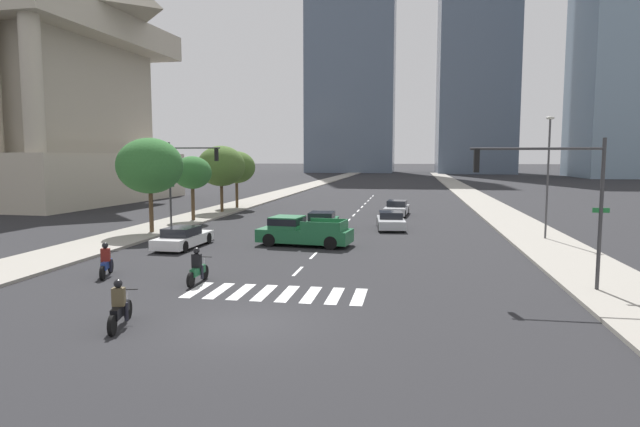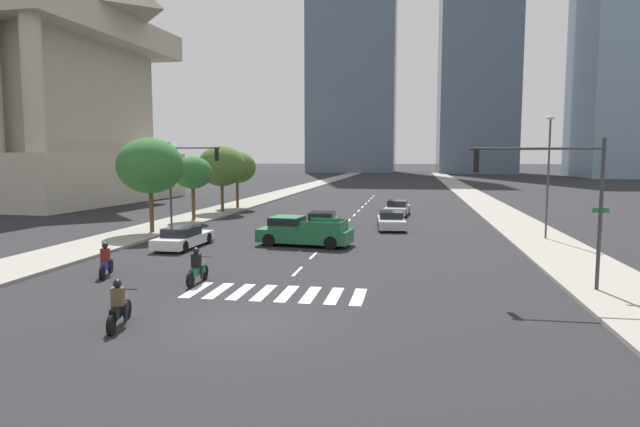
% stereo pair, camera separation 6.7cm
% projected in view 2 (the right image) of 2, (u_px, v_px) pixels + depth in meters
% --- Properties ---
extents(ground_plane, '(800.00, 800.00, 0.00)m').
position_uv_depth(ground_plane, '(244.00, 324.00, 16.62)').
color(ground_plane, '#232326').
extents(sidewalk_east, '(4.00, 260.00, 0.15)m').
position_uv_depth(sidewalk_east, '(509.00, 219.00, 43.86)').
color(sidewalk_east, gray).
rests_on(sidewalk_east, ground).
extents(sidewalk_west, '(4.00, 260.00, 0.15)m').
position_uv_depth(sidewalk_west, '(209.00, 214.00, 48.18)').
color(sidewalk_west, gray).
rests_on(sidewalk_west, ground).
extents(crosswalk_near, '(6.75, 2.49, 0.01)m').
position_uv_depth(crosswalk_near, '(275.00, 293.00, 20.39)').
color(crosswalk_near, silver).
rests_on(crosswalk_near, ground).
extents(lane_divider_center, '(0.14, 50.00, 0.01)m').
position_uv_depth(lane_divider_center, '(354.00, 215.00, 47.84)').
color(lane_divider_center, silver).
rests_on(lane_divider_center, ground).
extents(motorcycle_lead, '(0.85, 2.18, 1.49)m').
position_uv_depth(motorcycle_lead, '(119.00, 308.00, 16.30)').
color(motorcycle_lead, black).
rests_on(motorcycle_lead, ground).
extents(motorcycle_trailing, '(0.95, 2.04, 1.49)m').
position_uv_depth(motorcycle_trailing, '(106.00, 263.00, 23.24)').
color(motorcycle_trailing, black).
rests_on(motorcycle_trailing, ground).
extents(motorcycle_third, '(0.70, 2.07, 1.49)m').
position_uv_depth(motorcycle_third, '(197.00, 269.00, 21.94)').
color(motorcycle_third, black).
rests_on(motorcycle_third, ground).
extents(pickup_truck, '(5.60, 2.72, 1.67)m').
position_uv_depth(pickup_truck, '(300.00, 231.00, 31.39)').
color(pickup_truck, '#1E6038').
rests_on(pickup_truck, ground).
extents(sedan_silver_0, '(2.25, 4.70, 1.22)m').
position_uv_depth(sedan_silver_0, '(391.00, 221.00, 38.65)').
color(sedan_silver_0, '#B7BABF').
rests_on(sedan_silver_0, ground).
extents(sedan_silver_1, '(2.18, 4.81, 1.31)m').
position_uv_depth(sedan_silver_1, '(397.00, 209.00, 47.60)').
color(sedan_silver_1, '#B7BABF').
rests_on(sedan_silver_1, ground).
extents(sedan_green_2, '(2.02, 4.72, 1.34)m').
position_uv_depth(sedan_green_2, '(322.00, 222.00, 37.56)').
color(sedan_green_2, '#1E6038').
rests_on(sedan_green_2, ground).
extents(sedan_white_3, '(1.94, 4.67, 1.19)m').
position_uv_depth(sedan_white_3, '(183.00, 238.00, 30.65)').
color(sedan_white_3, silver).
rests_on(sedan_white_3, ground).
extents(traffic_signal_near, '(5.09, 0.28, 5.69)m').
position_uv_depth(traffic_signal_near, '(550.00, 185.00, 20.27)').
color(traffic_signal_near, '#333335').
rests_on(traffic_signal_near, sidewalk_east).
extents(traffic_signal_far, '(3.99, 0.28, 6.00)m').
position_uv_depth(traffic_signal_far, '(188.00, 170.00, 37.42)').
color(traffic_signal_far, '#333335').
rests_on(traffic_signal_far, sidewalk_west).
extents(street_lamp_east, '(0.50, 0.24, 7.42)m').
position_uv_depth(street_lamp_east, '(548.00, 168.00, 32.73)').
color(street_lamp_east, '#3F3F42').
rests_on(street_lamp_east, sidewalk_east).
extents(street_tree_nearest, '(4.31, 4.31, 6.24)m').
position_uv_depth(street_tree_nearest, '(150.00, 166.00, 35.61)').
color(street_tree_nearest, '#4C3823').
rests_on(street_tree_nearest, sidewalk_west).
extents(street_tree_second, '(3.03, 3.03, 5.04)m').
position_uv_depth(street_tree_second, '(193.00, 173.00, 42.52)').
color(street_tree_second, '#4C3823').
rests_on(street_tree_second, sidewalk_west).
extents(street_tree_third, '(4.30, 4.30, 5.99)m').
position_uv_depth(street_tree_third, '(222.00, 166.00, 48.95)').
color(street_tree_third, '#4C3823').
rests_on(street_tree_third, sidewalk_west).
extents(street_tree_fourth, '(3.70, 3.70, 5.55)m').
position_uv_depth(street_tree_fourth, '(237.00, 167.00, 53.22)').
color(street_tree_fourth, '#4C3823').
rests_on(street_tree_fourth, sidewalk_west).
extents(war_memorial, '(27.68, 27.68, 37.05)m').
position_uv_depth(war_memorial, '(20.00, 33.00, 60.74)').
color(war_memorial, '#BCB29E').
rests_on(war_memorial, ground).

